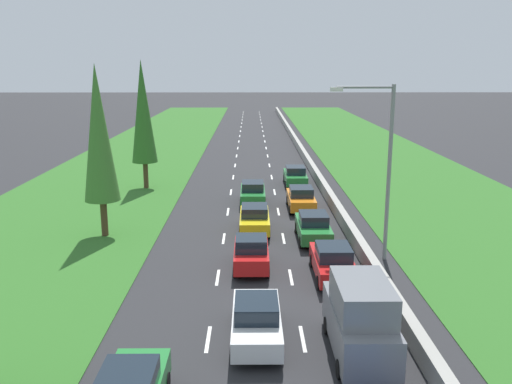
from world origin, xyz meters
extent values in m
plane|color=#28282B|center=(0.00, 60.00, 0.00)|extent=(300.00, 300.00, 0.00)
cube|color=#2D6623|center=(-12.65, 60.00, 0.02)|extent=(14.00, 140.00, 0.04)
cube|color=#2D6623|center=(14.35, 60.00, 0.02)|extent=(14.00, 140.00, 0.04)
cube|color=#9E9B93|center=(5.70, 60.00, 0.42)|extent=(0.44, 120.00, 0.85)
cube|color=white|center=(-1.75, 15.00, 0.01)|extent=(0.14, 2.00, 0.01)
cube|color=white|center=(-1.75, 21.00, 0.01)|extent=(0.14, 2.00, 0.01)
cube|color=white|center=(-1.75, 27.00, 0.01)|extent=(0.14, 2.00, 0.01)
cube|color=white|center=(-1.75, 33.00, 0.01)|extent=(0.14, 2.00, 0.01)
cube|color=white|center=(-1.75, 39.00, 0.01)|extent=(0.14, 2.00, 0.01)
cube|color=white|center=(-1.75, 45.00, 0.01)|extent=(0.14, 2.00, 0.01)
cube|color=white|center=(-1.75, 51.00, 0.01)|extent=(0.14, 2.00, 0.01)
cube|color=white|center=(-1.75, 57.00, 0.01)|extent=(0.14, 2.00, 0.01)
cube|color=white|center=(-1.75, 63.00, 0.01)|extent=(0.14, 2.00, 0.01)
cube|color=white|center=(-1.75, 69.00, 0.01)|extent=(0.14, 2.00, 0.01)
cube|color=white|center=(-1.75, 75.00, 0.01)|extent=(0.14, 2.00, 0.01)
cube|color=white|center=(-1.75, 81.00, 0.01)|extent=(0.14, 2.00, 0.01)
cube|color=white|center=(-1.75, 87.00, 0.01)|extent=(0.14, 2.00, 0.01)
cube|color=white|center=(-1.75, 93.00, 0.01)|extent=(0.14, 2.00, 0.01)
cube|color=white|center=(-1.75, 99.00, 0.01)|extent=(0.14, 2.00, 0.01)
cube|color=white|center=(-1.75, 105.00, 0.01)|extent=(0.14, 2.00, 0.01)
cube|color=white|center=(-1.75, 111.00, 0.01)|extent=(0.14, 2.00, 0.01)
cube|color=white|center=(-1.75, 117.00, 0.01)|extent=(0.14, 2.00, 0.01)
cube|color=white|center=(1.75, 15.00, 0.01)|extent=(0.14, 2.00, 0.01)
cube|color=white|center=(1.75, 21.00, 0.01)|extent=(0.14, 2.00, 0.01)
cube|color=white|center=(1.75, 27.00, 0.01)|extent=(0.14, 2.00, 0.01)
cube|color=white|center=(1.75, 33.00, 0.01)|extent=(0.14, 2.00, 0.01)
cube|color=white|center=(1.75, 39.00, 0.01)|extent=(0.14, 2.00, 0.01)
cube|color=white|center=(1.75, 45.00, 0.01)|extent=(0.14, 2.00, 0.01)
cube|color=white|center=(1.75, 51.00, 0.01)|extent=(0.14, 2.00, 0.01)
cube|color=white|center=(1.75, 57.00, 0.01)|extent=(0.14, 2.00, 0.01)
cube|color=white|center=(1.75, 63.00, 0.01)|extent=(0.14, 2.00, 0.01)
cube|color=white|center=(1.75, 69.00, 0.01)|extent=(0.14, 2.00, 0.01)
cube|color=white|center=(1.75, 75.00, 0.01)|extent=(0.14, 2.00, 0.01)
cube|color=white|center=(1.75, 81.00, 0.01)|extent=(0.14, 2.00, 0.01)
cube|color=white|center=(1.75, 87.00, 0.01)|extent=(0.14, 2.00, 0.01)
cube|color=white|center=(1.75, 93.00, 0.01)|extent=(0.14, 2.00, 0.01)
cube|color=white|center=(1.75, 99.00, 0.01)|extent=(0.14, 2.00, 0.01)
cube|color=white|center=(1.75, 105.00, 0.01)|extent=(0.14, 2.00, 0.01)
cube|color=white|center=(1.75, 111.00, 0.01)|extent=(0.14, 2.00, 0.01)
cube|color=white|center=(1.75, 117.00, 0.01)|extent=(0.14, 2.00, 0.01)
cube|color=slate|center=(3.59, 13.91, 1.02)|extent=(1.90, 4.90, 1.40)
cube|color=slate|center=(3.59, 13.61, 2.27)|extent=(1.80, 3.10, 1.10)
cylinder|color=black|center=(2.72, 15.43, 0.32)|extent=(0.22, 0.64, 0.64)
cylinder|color=black|center=(4.46, 15.43, 0.32)|extent=(0.22, 0.64, 0.64)
cylinder|color=black|center=(2.72, 12.39, 0.32)|extent=(0.22, 0.64, 0.64)
cylinder|color=black|center=(4.46, 12.39, 0.32)|extent=(0.22, 0.64, 0.64)
cube|color=#19232D|center=(-3.57, 10.18, 1.40)|extent=(1.52, 1.60, 0.64)
cylinder|color=black|center=(-4.33, 11.69, 0.32)|extent=(0.22, 0.64, 0.64)
cylinder|color=black|center=(-2.81, 11.69, 0.32)|extent=(0.22, 0.64, 0.64)
cube|color=red|center=(3.73, 20.95, 0.68)|extent=(1.76, 4.50, 0.72)
cube|color=#19232D|center=(3.73, 20.80, 1.34)|extent=(1.56, 1.90, 0.60)
cylinder|color=black|center=(2.93, 22.35, 0.32)|extent=(0.22, 0.64, 0.64)
cylinder|color=black|center=(4.53, 22.35, 0.32)|extent=(0.22, 0.64, 0.64)
cylinder|color=black|center=(2.93, 19.56, 0.32)|extent=(0.22, 0.64, 0.64)
cylinder|color=black|center=(4.53, 19.56, 0.32)|extent=(0.22, 0.64, 0.64)
cube|color=#237A33|center=(3.44, 26.73, 0.68)|extent=(1.76, 4.50, 0.72)
cube|color=#19232D|center=(3.44, 26.58, 1.34)|extent=(1.56, 1.90, 0.60)
cylinder|color=black|center=(2.64, 28.12, 0.32)|extent=(0.22, 0.64, 0.64)
cylinder|color=black|center=(4.24, 28.12, 0.32)|extent=(0.22, 0.64, 0.64)
cylinder|color=black|center=(2.64, 25.33, 0.32)|extent=(0.22, 0.64, 0.64)
cylinder|color=black|center=(4.24, 25.33, 0.32)|extent=(0.22, 0.64, 0.64)
cube|color=white|center=(0.04, 14.95, 0.68)|extent=(1.76, 4.50, 0.72)
cube|color=#19232D|center=(0.04, 14.80, 1.34)|extent=(1.56, 1.90, 0.60)
cylinder|color=black|center=(-0.76, 16.35, 0.32)|extent=(0.22, 0.64, 0.64)
cylinder|color=black|center=(0.84, 16.35, 0.32)|extent=(0.22, 0.64, 0.64)
cylinder|color=black|center=(-0.76, 13.56, 0.32)|extent=(0.22, 0.64, 0.64)
cylinder|color=black|center=(0.84, 13.56, 0.32)|extent=(0.22, 0.64, 0.64)
cube|color=orange|center=(3.37, 33.63, 0.68)|extent=(1.76, 4.50, 0.72)
cube|color=#19232D|center=(3.37, 33.48, 1.34)|extent=(1.56, 1.90, 0.60)
cylinder|color=black|center=(2.57, 35.02, 0.32)|extent=(0.22, 0.64, 0.64)
cylinder|color=black|center=(4.17, 35.02, 0.32)|extent=(0.22, 0.64, 0.64)
cylinder|color=black|center=(2.57, 32.23, 0.32)|extent=(0.22, 0.64, 0.64)
cylinder|color=black|center=(4.17, 32.23, 0.32)|extent=(0.22, 0.64, 0.64)
cube|color=red|center=(-0.14, 22.21, 0.70)|extent=(1.68, 3.90, 0.76)
cube|color=#19232D|center=(-0.14, 21.91, 1.40)|extent=(1.52, 1.60, 0.64)
cylinder|color=black|center=(-0.90, 23.42, 0.32)|extent=(0.22, 0.64, 0.64)
cylinder|color=black|center=(0.62, 23.42, 0.32)|extent=(0.22, 0.64, 0.64)
cylinder|color=black|center=(-0.90, 21.00, 0.32)|extent=(0.22, 0.64, 0.64)
cylinder|color=black|center=(0.62, 21.00, 0.32)|extent=(0.22, 0.64, 0.64)
cube|color=#237A33|center=(3.61, 41.61, 0.68)|extent=(1.76, 4.50, 0.72)
cube|color=#19232D|center=(3.61, 41.46, 1.34)|extent=(1.56, 1.90, 0.60)
cylinder|color=black|center=(2.81, 43.00, 0.32)|extent=(0.22, 0.64, 0.64)
cylinder|color=black|center=(4.41, 43.00, 0.32)|extent=(0.22, 0.64, 0.64)
cylinder|color=black|center=(2.81, 40.21, 0.32)|extent=(0.22, 0.64, 0.64)
cylinder|color=black|center=(4.41, 40.21, 0.32)|extent=(0.22, 0.64, 0.64)
cube|color=yellow|center=(0.07, 28.49, 0.68)|extent=(1.76, 4.50, 0.72)
cube|color=#19232D|center=(0.07, 28.34, 1.34)|extent=(1.56, 1.90, 0.60)
cylinder|color=black|center=(-0.73, 29.89, 0.32)|extent=(0.22, 0.64, 0.64)
cylinder|color=black|center=(0.87, 29.89, 0.32)|extent=(0.22, 0.64, 0.64)
cylinder|color=black|center=(-0.73, 27.10, 0.32)|extent=(0.22, 0.64, 0.64)
cylinder|color=black|center=(0.87, 27.10, 0.32)|extent=(0.22, 0.64, 0.64)
cube|color=#237A33|center=(-0.01, 35.43, 0.68)|extent=(1.76, 4.50, 0.72)
cube|color=#19232D|center=(-0.01, 35.28, 1.34)|extent=(1.56, 1.90, 0.60)
cylinder|color=black|center=(-0.81, 36.83, 0.32)|extent=(0.22, 0.64, 0.64)
cylinder|color=black|center=(0.79, 36.83, 0.32)|extent=(0.22, 0.64, 0.64)
cylinder|color=black|center=(-0.81, 34.04, 0.32)|extent=(0.22, 0.64, 0.64)
cylinder|color=black|center=(0.79, 34.04, 0.32)|extent=(0.22, 0.64, 0.64)
cylinder|color=#4C3823|center=(-8.83, 27.61, 1.10)|extent=(0.39, 0.39, 2.20)
cone|color=#3D752D|center=(-8.83, 27.61, 6.14)|extent=(2.05, 2.05, 7.87)
cylinder|color=#4C3823|center=(-8.82, 40.58, 1.10)|extent=(0.39, 0.39, 2.20)
cone|color=#2D6623|center=(-8.82, 40.58, 6.31)|extent=(2.06, 2.06, 8.22)
cylinder|color=gray|center=(6.83, 23.49, 4.50)|extent=(0.20, 0.20, 9.00)
cylinder|color=gray|center=(5.43, 23.49, 8.85)|extent=(2.80, 0.12, 0.12)
cube|color=silver|center=(4.03, 23.49, 8.75)|extent=(0.60, 0.28, 0.20)
camera|label=1|loc=(-0.16, -3.26, 9.84)|focal=37.98mm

